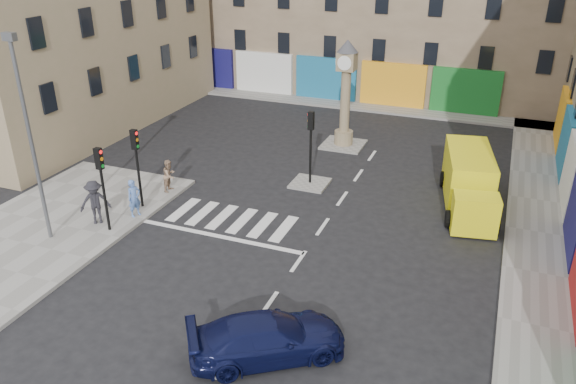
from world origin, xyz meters
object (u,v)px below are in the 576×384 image
Objects in this scene: pedestrian_dark at (95,202)px; pedestrian_tan at (169,175)px; traffic_light_left_near at (102,176)px; lamp_post at (29,131)px; yellow_van at (469,181)px; traffic_light_island at (311,136)px; clock_pillar at (346,87)px; traffic_light_left_far at (136,156)px; navy_sedan at (267,337)px; pedestrian_blue at (134,198)px.

pedestrian_tan is at bearing 35.39° from pedestrian_dark.
lamp_post is at bearing -143.62° from traffic_light_left_near.
yellow_van is at bearing 31.19° from traffic_light_left_near.
pedestrian_tan is at bearing 69.03° from lamp_post.
yellow_van is (7.58, 0.60, -1.42)m from traffic_light_island.
clock_pillar is 3.08× the size of pedestrian_dark.
traffic_light_left_near is 1.00× the size of traffic_light_left_far.
navy_sedan is at bearing -36.70° from traffic_light_left_far.
traffic_light_left_near is at bearing -170.32° from pedestrian_blue.
traffic_light_island is at bearing -61.23° from pedestrian_tan.
traffic_light_left_far reaches higher than pedestrian_dark.
pedestrian_dark reaches higher than pedestrian_blue.
lamp_post is (-1.90, -1.40, 2.17)m from traffic_light_left_near.
traffic_light_left_near is at bearing -159.20° from yellow_van.
traffic_light_left_far is at bearing -118.94° from clock_pillar.
clock_pillar is 15.44m from pedestrian_dark.
navy_sedan is 12.62m from pedestrian_tan.
clock_pillar is 3.54× the size of pedestrian_blue.
lamp_post reaches higher than yellow_van.
traffic_light_left_far is at bearing -139.40° from traffic_light_island.
pedestrian_tan is (0.00, 2.85, -0.07)m from pedestrian_blue.
pedestrian_dark is (-10.13, 4.85, 0.45)m from navy_sedan.
pedestrian_tan is (-13.58, -4.06, -0.23)m from yellow_van.
traffic_light_island is 7.12m from pedestrian_tan.
yellow_van reaches higher than navy_sedan.
pedestrian_blue is (-8.98, 6.01, 0.33)m from navy_sedan.
clock_pillar is (0.00, 6.00, 0.96)m from traffic_light_island.
clock_pillar is at bearing 134.17° from yellow_van.
navy_sedan is 11.24m from pedestrian_dark.
traffic_light_left_near is at bearing -114.55° from clock_pillar.
pedestrian_dark is at bearing -133.76° from traffic_light_island.
traffic_light_left_far is 13.05m from clock_pillar.
traffic_light_left_far reaches higher than pedestrian_blue.
pedestrian_dark is at bearing 162.74° from pedestrian_tan.
clock_pillar is 0.91× the size of yellow_van.
pedestrian_dark is at bearing -112.44° from traffic_light_left_far.
lamp_post reaches higher than pedestrian_tan.
pedestrian_tan is (-6.00, -3.46, -1.65)m from traffic_light_island.
yellow_van is (7.58, -5.39, -2.38)m from clock_pillar.
pedestrian_dark reaches higher than pedestrian_tan.
lamp_post reaches higher than clock_pillar.
pedestrian_tan is at bearing 10.30° from navy_sedan.
pedestrian_tan is (2.20, 5.74, -3.85)m from lamp_post.
navy_sedan is 2.39× the size of pedestrian_dark.
pedestrian_dark is (-14.73, -8.07, -0.03)m from yellow_van.
pedestrian_blue reaches higher than navy_sedan.
traffic_light_island is 0.55× the size of yellow_van.
navy_sedan is at bearing -64.10° from pedestrian_dark.
yellow_van is (13.88, 6.00, -1.45)m from traffic_light_left_far.
pedestrian_dark is (-1.16, -4.01, 0.20)m from pedestrian_tan.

